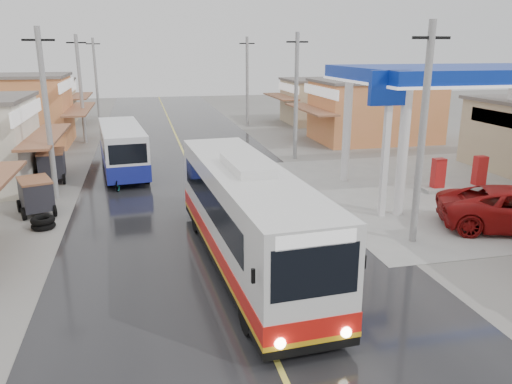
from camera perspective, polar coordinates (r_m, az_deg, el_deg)
ground at (r=17.58m, az=-2.91°, el=-7.59°), size 120.00×120.00×0.00m
road at (r=31.77m, az=-7.71°, el=3.21°), size 12.00×90.00×0.02m
centre_line at (r=31.77m, az=-7.71°, el=3.23°), size 0.15×90.00×0.01m
shopfronts_right at (r=33.78m, az=19.10°, el=3.21°), size 11.00×44.00×4.80m
utility_poles_left at (r=32.91m, az=-20.11°, el=2.79°), size 1.60×50.00×8.00m
utility_poles_right at (r=33.12m, az=4.45°, el=3.82°), size 1.60×36.00×8.00m
coach_bus at (r=16.45m, az=-1.10°, el=-2.75°), size 3.24×11.71×3.62m
second_bus at (r=29.96m, az=-15.02°, el=4.87°), size 3.04×8.42×2.73m
cyclist at (r=26.73m, az=-15.17°, el=1.75°), size 1.10×1.98×2.03m
tricycle_near at (r=23.91m, az=-23.89°, el=-0.21°), size 1.94×2.22×1.58m
tricycle_far at (r=29.45m, az=-22.33°, el=3.01°), size 1.63×2.23×1.70m
tyre_stack at (r=22.02m, az=-23.16°, el=-3.25°), size 0.96×0.96×0.49m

